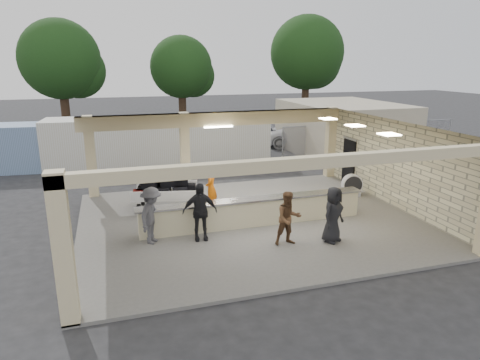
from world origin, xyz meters
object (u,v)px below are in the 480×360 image
object	(u,v)px
baggage_counter	(254,212)
passenger_a	(289,218)
luggage_cart	(165,190)
car_white_a	(307,136)
drum_fan	(352,185)
passenger_b	(200,212)
car_dark	(260,133)
container_white	(160,141)
baggage_handler	(211,188)
car_white_b	(324,131)
passenger_c	(152,215)
passenger_d	(333,214)

from	to	relation	value
baggage_counter	passenger_a	world-z (taller)	passenger_a
baggage_counter	luggage_cart	xyz separation A→B (m)	(-2.78, 2.67, 0.28)
luggage_cart	car_white_a	bearing A→B (deg)	55.88
luggage_cart	car_white_a	world-z (taller)	car_white_a
drum_fan	passenger_b	distance (m)	7.64
car_dark	container_white	distance (m)	8.67
container_white	drum_fan	bearing A→B (deg)	-47.03
drum_fan	car_dark	size ratio (longest dim) A/B	0.21
drum_fan	baggage_handler	distance (m)	6.16
passenger_b	car_white_b	size ratio (longest dim) A/B	0.41
luggage_cart	car_white_a	xyz separation A→B (m)	(11.08, 10.38, -0.10)
passenger_c	car_dark	xyz separation A→B (m)	(9.18, 15.68, -0.27)
car_dark	car_white_b	bearing A→B (deg)	-72.89
passenger_a	passenger_d	size ratio (longest dim) A/B	0.95
baggage_counter	drum_fan	world-z (taller)	baggage_counter
luggage_cart	passenger_a	size ratio (longest dim) A/B	1.57
car_dark	container_white	bearing A→B (deg)	141.87
car_white_b	car_dark	size ratio (longest dim) A/B	1.04
passenger_b	passenger_a	bearing A→B (deg)	-20.03
passenger_d	car_dark	size ratio (longest dim) A/B	0.40
baggage_handler	car_dark	world-z (taller)	baggage_handler
baggage_handler	passenger_b	size ratio (longest dim) A/B	0.94
drum_fan	passenger_a	world-z (taller)	passenger_a
baggage_handler	drum_fan	bearing A→B (deg)	113.56
passenger_c	passenger_d	world-z (taller)	passenger_c
baggage_counter	passenger_c	distance (m)	3.65
passenger_d	car_white_a	bearing A→B (deg)	37.79
drum_fan	car_white_a	bearing A→B (deg)	85.17
car_dark	luggage_cart	bearing A→B (deg)	168.59
passenger_a	baggage_handler	bearing A→B (deg)	112.20
luggage_cart	car_dark	distance (m)	15.04
baggage_counter	car_white_a	size ratio (longest dim) A/B	1.52
luggage_cart	car_dark	size ratio (longest dim) A/B	0.60
car_white_a	container_white	size ratio (longest dim) A/B	0.43
car_white_a	passenger_d	bearing A→B (deg)	176.95
baggage_handler	car_white_a	world-z (taller)	baggage_handler
passenger_a	passenger_b	xyz separation A→B (m)	(-2.57, 1.20, 0.08)
baggage_handler	luggage_cart	bearing A→B (deg)	-87.84
container_white	luggage_cart	bearing A→B (deg)	-90.81
car_dark	passenger_b	bearing A→B (deg)	176.60
passenger_a	passenger_b	size ratio (longest dim) A/B	0.91
baggage_handler	car_white_a	xyz separation A→B (m)	(9.38, 11.06, -0.22)
car_white_a	car_dark	bearing A→B (deg)	71.78
passenger_a	container_white	world-z (taller)	container_white
drum_fan	passenger_c	bearing A→B (deg)	-152.94
car_white_a	baggage_handler	bearing A→B (deg)	159.48
baggage_counter	car_white_b	size ratio (longest dim) A/B	1.75
drum_fan	baggage_counter	bearing A→B (deg)	-147.96
passenger_c	car_white_a	world-z (taller)	passenger_c
passenger_b	passenger_c	distance (m)	1.51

